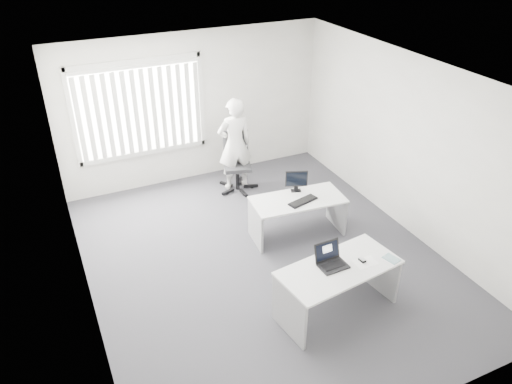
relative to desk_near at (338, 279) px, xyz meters
name	(u,v)px	position (x,y,z in m)	size (l,w,h in m)	color
ground	(263,259)	(-0.39, 1.38, -0.52)	(6.00, 6.00, 0.00)	#424147
wall_back	(194,108)	(-0.39, 4.38, 0.88)	(5.00, 0.02, 2.80)	beige
wall_front	(408,321)	(-0.39, -1.62, 0.88)	(5.00, 0.02, 2.80)	beige
wall_left	(76,220)	(-2.89, 1.38, 0.88)	(0.02, 6.00, 2.80)	beige
wall_right	(408,146)	(2.11, 1.38, 0.88)	(0.02, 6.00, 2.80)	beige
ceiling	(265,78)	(-0.39, 1.38, 2.28)	(5.00, 6.00, 0.02)	white
window	(140,109)	(-1.39, 4.34, 1.03)	(2.32, 0.06, 1.76)	silver
blinds	(141,112)	(-1.39, 4.28, 1.00)	(2.20, 0.10, 1.50)	silver
desk_near	(338,279)	(0.00, 0.00, 0.00)	(1.65, 0.94, 0.72)	silver
desk_far	(298,209)	(0.39, 1.76, -0.04)	(1.51, 0.81, 0.66)	silver
office_chair	(237,172)	(0.12, 3.58, -0.17)	(0.77, 0.77, 1.10)	black
person	(235,144)	(0.11, 3.63, 0.36)	(0.64, 0.42, 1.76)	silver
laptop	(334,258)	(-0.07, 0.03, 0.34)	(0.36, 0.32, 0.28)	black
paper_sheet	(366,262)	(0.35, -0.06, 0.20)	(0.29, 0.20, 0.00)	white
mouse	(362,260)	(0.33, -0.03, 0.22)	(0.06, 0.10, 0.04)	silver
booklet	(391,259)	(0.70, -0.15, 0.20)	(0.14, 0.20, 0.01)	silver
keyboard	(303,201)	(0.41, 1.65, 0.16)	(0.50, 0.17, 0.02)	black
monitor	(296,181)	(0.48, 1.99, 0.33)	(0.36, 0.11, 0.36)	black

